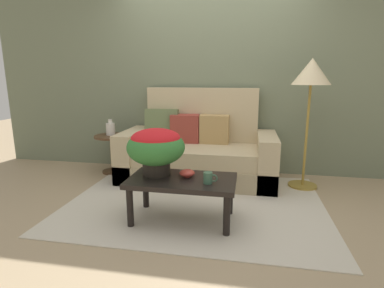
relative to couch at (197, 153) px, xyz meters
The scene contains 11 objects.
ground_plane 0.89m from the couch, 81.74° to the right, with size 14.00×14.00×0.00m, color tan.
wall_back 1.24m from the couch, 75.75° to the left, with size 6.40×0.12×2.97m, color slate.
area_rug 0.88m from the couch, 81.61° to the right, with size 2.64×1.99×0.01m, color beige.
couch is the anchor object (origin of this frame).
coffee_table 1.22m from the couch, 86.91° to the right, with size 0.97×0.54×0.41m.
side_table 1.20m from the couch, behind, with size 0.47×0.47×0.53m.
floor_lamp 1.61m from the couch, ahead, with size 0.43×0.43×1.52m.
potted_plant 1.22m from the couch, 99.63° to the right, with size 0.54×0.54×0.44m.
coffee_mug 1.35m from the couch, 76.36° to the right, with size 0.12×0.08×0.10m.
snack_bowl 1.19m from the couch, 84.97° to the right, with size 0.14×0.14×0.07m.
table_vase 1.25m from the couch, behind, with size 0.12×0.12×0.22m.
Camera 1 is at (0.52, -2.96, 1.31)m, focal length 28.36 mm.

